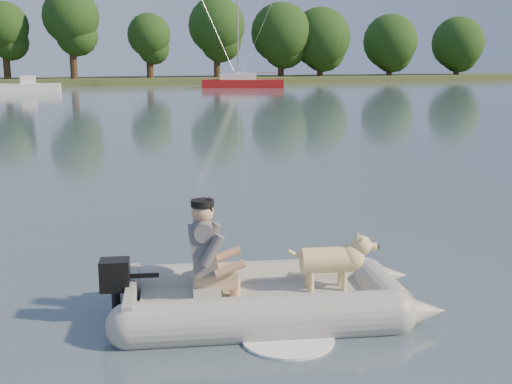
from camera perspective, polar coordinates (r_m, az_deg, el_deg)
name	(u,v)px	position (r m, az deg, el deg)	size (l,w,h in m)	color
water	(268,298)	(6.93, 1.04, -9.44)	(160.00, 160.00, 0.00)	slate
shore_bank	(34,82)	(68.07, -19.11, 9.20)	(160.00, 12.00, 0.70)	#47512D
treeline	(137,32)	(68.29, -10.54, 13.82)	(94.52, 7.35, 9.27)	#332316
dinghy	(270,262)	(6.38, 1.22, -6.27)	(4.37, 3.21, 1.26)	#9A9A95
man	(205,247)	(6.32, -4.55, -4.86)	(0.66, 0.56, 0.98)	#5D5D61
dog	(326,265)	(6.55, 6.28, -6.43)	(0.85, 0.30, 0.56)	tan
outboard_motor	(116,293)	(6.43, -12.36, -8.78)	(0.38, 0.26, 0.71)	black
motorboat	(30,81)	(51.79, -19.42, 9.26)	(4.46, 1.72, 1.89)	white
sailboat	(242,83)	(57.79, -1.22, 9.68)	(7.46, 4.71, 9.87)	#A41213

